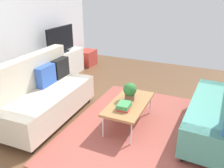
{
  "coord_description": "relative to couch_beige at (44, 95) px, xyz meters",
  "views": [
    {
      "loc": [
        -3.0,
        -1.03,
        2.17
      ],
      "look_at": [
        0.28,
        0.46,
        0.65
      ],
      "focal_mm": 37.25,
      "sensor_mm": 36.0,
      "label": 1
    }
  ],
  "objects": [
    {
      "name": "coffee_table",
      "position": [
        0.39,
        -1.42,
        -0.05
      ],
      "size": [
        1.1,
        0.56,
        0.42
      ],
      "color": "#9E7042",
      "rests_on": "ground_plane"
    },
    {
      "name": "couch_beige",
      "position": [
        0.0,
        0.0,
        0.0
      ],
      "size": [
        1.93,
        0.91,
        1.1
      ],
      "rotation": [
        0.0,
        0.0,
        3.18
      ],
      "color": "beige",
      "rests_on": "ground_plane"
    },
    {
      "name": "table_book_2",
      "position": [
        0.16,
        -1.42,
        0.05
      ],
      "size": [
        0.25,
        0.19,
        0.04
      ],
      "primitive_type": "cube",
      "rotation": [
        0.0,
        0.0,
        0.06
      ],
      "color": "#3F8C4C",
      "rests_on": "table_book_1"
    },
    {
      "name": "table_book_0",
      "position": [
        0.16,
        -1.42,
        -0.01
      ],
      "size": [
        0.27,
        0.22,
        0.03
      ],
      "primitive_type": "cube",
      "rotation": [
        0.0,
        0.0,
        0.17
      ],
      "color": "red",
      "rests_on": "coffee_table"
    },
    {
      "name": "area_rug",
      "position": [
        0.34,
        -1.62,
        -0.44
      ],
      "size": [
        2.9,
        2.2,
        0.01
      ],
      "primitive_type": "cube",
      "color": "#9E4C42",
      "rests_on": "ground_plane"
    },
    {
      "name": "bottle_0",
      "position": [
        1.41,
        0.89,
        0.3
      ],
      "size": [
        0.05,
        0.05,
        0.22
      ],
      "primitive_type": "cylinder",
      "color": "red",
      "rests_on": "tv_console"
    },
    {
      "name": "tv_console",
      "position": [
        1.82,
        0.93,
        -0.13
      ],
      "size": [
        1.4,
        0.44,
        0.64
      ],
      "primitive_type": "cube",
      "color": "silver",
      "rests_on": "ground_plane"
    },
    {
      "name": "storage_trunk",
      "position": [
        2.92,
        0.83,
        -0.23
      ],
      "size": [
        0.52,
        0.4,
        0.44
      ],
      "primitive_type": "cube",
      "color": "#B2382D",
      "rests_on": "ground_plane"
    },
    {
      "name": "table_book_1",
      "position": [
        0.16,
        -1.42,
        0.02
      ],
      "size": [
        0.24,
        0.18,
        0.03
      ],
      "primitive_type": "cube",
      "rotation": [
        0.0,
        0.0,
        0.0
      ],
      "color": "#3F8C4C",
      "rests_on": "table_book_0"
    },
    {
      "name": "bottle_2",
      "position": [
        1.6,
        0.89,
        0.27
      ],
      "size": [
        0.05,
        0.05,
        0.15
      ],
      "primitive_type": "cylinder",
      "color": "#3359B2",
      "rests_on": "tv_console"
    },
    {
      "name": "tv",
      "position": [
        1.82,
        0.91,
        0.51
      ],
      "size": [
        1.0,
        0.2,
        0.64
      ],
      "color": "black",
      "rests_on": "tv_console"
    },
    {
      "name": "vase_0",
      "position": [
        1.24,
        0.98,
        0.27
      ],
      "size": [
        0.11,
        0.11,
        0.15
      ],
      "primitive_type": "cylinder",
      "color": "#33B29E",
      "rests_on": "tv_console"
    },
    {
      "name": "bottle_1",
      "position": [
        1.51,
        0.89,
        0.27
      ],
      "size": [
        0.04,
        0.04,
        0.15
      ],
      "primitive_type": "cylinder",
      "color": "red",
      "rests_on": "tv_console"
    },
    {
      "name": "potted_plant",
      "position": [
        0.49,
        -1.39,
        0.13
      ],
      "size": [
        0.22,
        0.22,
        0.3
      ],
      "color": "brown",
      "rests_on": "coffee_table"
    },
    {
      "name": "ground_plane",
      "position": [
        0.2,
        -1.53,
        -0.45
      ],
      "size": [
        7.68,
        7.68,
        0.0
      ],
      "primitive_type": "plane",
      "color": "brown"
    }
  ]
}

